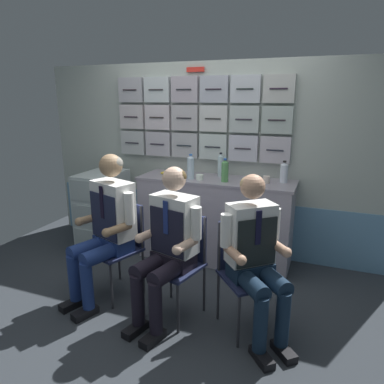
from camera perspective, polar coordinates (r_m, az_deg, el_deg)
name	(u,v)px	position (r m, az deg, el deg)	size (l,w,h in m)	color
ground	(158,308)	(3.26, -5.53, -18.23)	(4.80, 4.80, 0.04)	#2E3339
galley_bulkhead	(208,157)	(4.05, 2.64, 5.70)	(4.20, 0.14, 2.15)	#AAB4AA
galley_counter	(215,219)	(3.89, 3.77, -4.47)	(1.68, 0.53, 0.93)	#9F99A6
service_trolley	(103,208)	(4.32, -14.28, -2.51)	(0.40, 0.65, 0.92)	black
folding_chair_left	(122,238)	(3.31, -11.28, -7.35)	(0.51, 0.51, 0.84)	#2D2D33
crew_member_left	(107,221)	(3.15, -13.72, -4.65)	(0.56, 0.71, 1.31)	black
folding_chair_right	(181,253)	(2.95, -1.83, -9.87)	(0.49, 0.49, 0.84)	#2D2D33
crew_member_right	(168,240)	(2.77, -3.89, -7.74)	(0.51, 0.66, 1.26)	black
folding_chair_by_counter	(244,262)	(2.83, 8.49, -11.23)	(0.56, 0.56, 0.84)	#2D2D33
crew_member_by_counter	(256,252)	(2.63, 10.30, -9.53)	(0.62, 0.64, 1.24)	black
water_bottle_short	(225,171)	(3.61, 5.37, 3.45)	(0.07, 0.07, 0.24)	#539753
water_bottle_clear	(284,172)	(3.69, 14.72, 3.11)	(0.08, 0.08, 0.23)	silver
sparkling_bottle_green	(191,167)	(3.73, -0.21, 4.06)	(0.08, 0.08, 0.27)	silver
water_bottle_blue_cap	(221,165)	(3.86, 4.67, 4.37)	(0.06, 0.06, 0.26)	silver
paper_cup_blue	(256,179)	(3.64, 10.29, 2.08)	(0.07, 0.07, 0.07)	white
coffee_cup_spare	(200,177)	(3.70, 1.26, 2.47)	(0.07, 0.07, 0.06)	white
coffee_cup_white	(266,179)	(3.63, 12.01, 2.02)	(0.07, 0.07, 0.07)	beige
snack_banana	(168,173)	(3.96, -3.93, 3.11)	(0.17, 0.10, 0.04)	yellow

